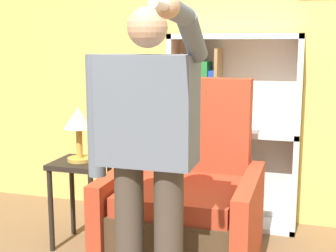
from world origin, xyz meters
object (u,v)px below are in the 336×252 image
bookcase (218,137)px  table_lamp (79,123)px  armchair (186,206)px  person_standing (147,148)px  side_table (81,180)px

bookcase → table_lamp: (-0.85, -0.72, 0.19)m
armchair → person_standing: 0.95m
bookcase → armchair: 0.79m
person_standing → side_table: size_ratio=2.60×
bookcase → table_lamp: 1.13m
armchair → side_table: bearing=-179.0°
bookcase → side_table: bookcase is taller
side_table → table_lamp: table_lamp is taller
side_table → table_lamp: 0.41m
armchair → table_lamp: armchair is taller
armchair → side_table: armchair is taller
bookcase → table_lamp: bearing=-139.6°
person_standing → table_lamp: (-0.76, 0.75, -0.04)m
armchair → person_standing: (-0.00, -0.76, 0.56)m
bookcase → person_standing: size_ratio=0.94×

